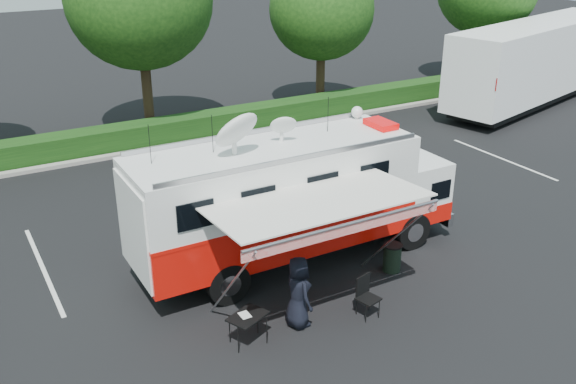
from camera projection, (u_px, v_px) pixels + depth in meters
name	position (u px, v px, depth m)	size (l,w,h in m)	color
ground_plane	(297.00, 258.00, 18.56)	(120.00, 120.00, 0.00)	black
back_border	(168.00, 21.00, 27.40)	(60.00, 6.14, 8.87)	#9E998E
stall_lines	(236.00, 222.00, 20.72)	(24.12, 5.50, 0.01)	silver
command_truck	(294.00, 198.00, 17.75)	(9.42, 2.59, 4.53)	black
awning	(321.00, 207.00, 14.84)	(5.14, 2.66, 3.11)	silver
person	(298.00, 324.00, 15.54)	(0.89, 0.58, 1.82)	black
folding_table	(248.00, 317.00, 14.60)	(1.06, 0.93, 0.75)	black
folding_chair	(366.00, 292.00, 15.72)	(0.60, 0.63, 1.04)	black
trash_bin	(392.00, 257.00, 17.77)	(0.53, 0.53, 0.80)	black
semi_trailer	(537.00, 61.00, 33.20)	(13.88, 6.23, 4.20)	white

